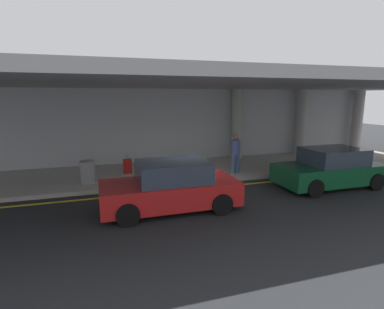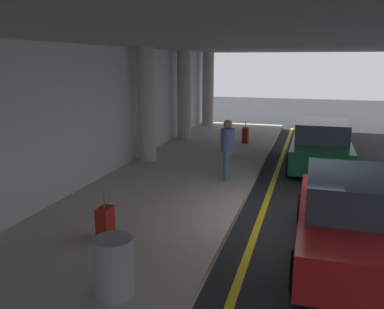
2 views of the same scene
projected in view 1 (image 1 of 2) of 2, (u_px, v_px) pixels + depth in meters
The scene contains 14 objects.
ground_plane at pixel (192, 194), 10.75m from camera, with size 60.00×60.00×0.00m, color #222427.
sidewalk at pixel (171, 172), 13.64m from camera, with size 26.00×4.20×0.15m, color #B0A9A1.
lane_stripe_yellow at pixel (188, 190), 11.23m from camera, with size 26.00×0.14×0.01m, color yellow.
support_column_far_left at pixel (237, 124), 15.99m from camera, with size 0.58×0.58×3.65m, color #AAAFA0.
support_column_left_mid at pixel (301, 122), 17.18m from camera, with size 0.58×0.58×3.65m, color #AAA5A1.
support_column_center at pixel (357, 121), 18.36m from camera, with size 0.58×0.58×3.65m, color #ADA5A4.
ceiling_overhang at pixel (173, 83), 12.44m from camera, with size 28.00×13.20×0.30m, color #979899.
terminal_back_wall at pixel (160, 127), 15.40m from camera, with size 26.00×0.30×3.80m, color #B4BABE.
car_red at pixel (171, 187), 9.14m from camera, with size 4.10×1.92×1.50m.
car_dark_green at pixel (330, 169), 11.46m from camera, with size 4.10×1.92×1.50m.
traveler_with_luggage at pixel (236, 151), 12.91m from camera, with size 0.38×0.38×1.68m.
suitcase_upright_primary at pixel (330, 157), 14.94m from camera, with size 0.36×0.22×0.90m.
suitcase_upright_secondary at pixel (128, 166), 12.99m from camera, with size 0.36×0.22×0.90m.
trash_bin_steel at pixel (88, 172), 11.55m from camera, with size 0.56×0.56×0.85m, color gray.
Camera 1 is at (-3.10, -9.82, 3.40)m, focal length 28.28 mm.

